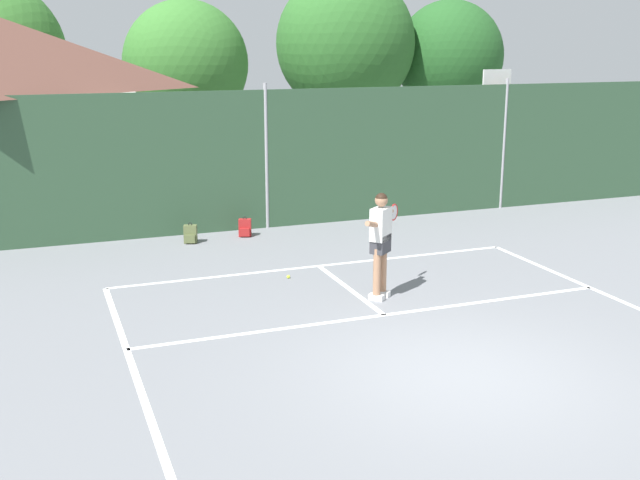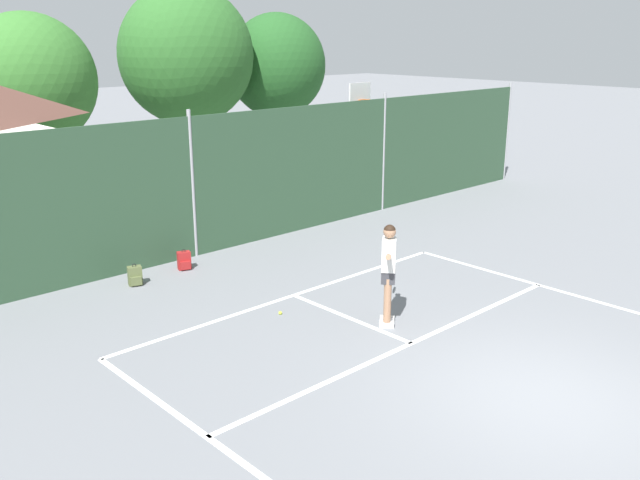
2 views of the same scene
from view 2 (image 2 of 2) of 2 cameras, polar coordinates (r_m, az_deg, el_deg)
ground_plane at (r=10.54m, az=18.28°, el=-12.40°), size 120.00×120.00×0.00m
court_markings at (r=10.82m, az=15.25°, el=-11.33°), size 8.30×11.10×0.01m
chainlink_fence at (r=15.92m, az=-10.57°, el=4.29°), size 26.09×0.09×3.40m
basketball_hoop at (r=21.90m, az=3.22°, el=9.72°), size 0.90×0.67×3.55m
treeline_backdrop at (r=23.80m, az=-21.69°, el=13.07°), size 25.65×4.51×6.75m
tennis_player at (r=12.03m, az=5.73°, el=-2.12°), size 1.08×1.04×1.85m
tennis_ball at (r=12.78m, az=-3.33°, el=-6.08°), size 0.07×0.07×0.07m
backpack_olive at (r=14.66m, az=-15.15°, el=-2.93°), size 0.32×0.31×0.46m
backpack_red at (r=15.39m, az=-11.24°, el=-1.72°), size 0.32×0.31×0.46m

